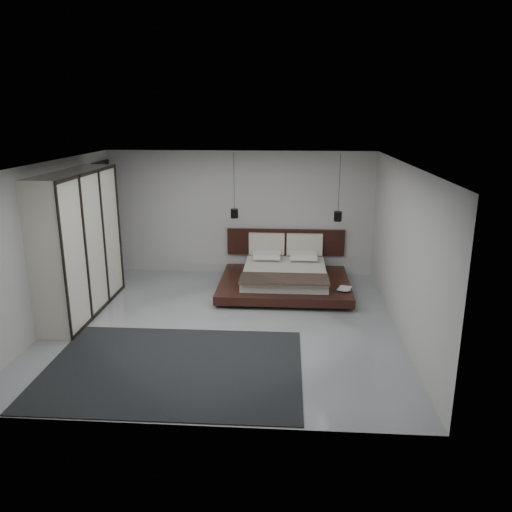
# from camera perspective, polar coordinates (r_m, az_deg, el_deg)

# --- Properties ---
(floor) EXTENTS (6.00, 6.00, 0.00)m
(floor) POSITION_cam_1_polar(r_m,az_deg,el_deg) (8.91, -3.65, -7.73)
(floor) COLOR #989BA0
(floor) RESTS_ON ground
(ceiling) EXTENTS (6.00, 6.00, 0.00)m
(ceiling) POSITION_cam_1_polar(r_m,az_deg,el_deg) (8.20, -4.00, 10.50)
(ceiling) COLOR white
(ceiling) RESTS_ON wall_back
(wall_back) EXTENTS (6.00, 0.00, 6.00)m
(wall_back) POSITION_cam_1_polar(r_m,az_deg,el_deg) (11.35, -1.79, 4.89)
(wall_back) COLOR #BABAB7
(wall_back) RESTS_ON floor
(wall_front) EXTENTS (6.00, 0.00, 6.00)m
(wall_front) POSITION_cam_1_polar(r_m,az_deg,el_deg) (5.64, -7.91, -6.85)
(wall_front) COLOR #BABAB7
(wall_front) RESTS_ON floor
(wall_left) EXTENTS (0.00, 6.00, 6.00)m
(wall_left) POSITION_cam_1_polar(r_m,az_deg,el_deg) (9.33, -22.40, 1.26)
(wall_left) COLOR #BABAB7
(wall_left) RESTS_ON floor
(wall_right) EXTENTS (0.00, 6.00, 6.00)m
(wall_right) POSITION_cam_1_polar(r_m,az_deg,el_deg) (8.58, 16.46, 0.60)
(wall_right) COLOR #BABAB7
(wall_right) RESTS_ON floor
(lattice_screen) EXTENTS (0.05, 0.90, 2.60)m
(lattice_screen) POSITION_cam_1_polar(r_m,az_deg,el_deg) (11.52, -16.87, 3.87)
(lattice_screen) COLOR black
(lattice_screen) RESTS_ON floor
(bed) EXTENTS (2.66, 2.34, 1.06)m
(bed) POSITION_cam_1_polar(r_m,az_deg,el_deg) (10.52, 3.29, -2.32)
(bed) COLOR black
(bed) RESTS_ON floor
(book_lower) EXTENTS (0.23, 0.30, 0.03)m
(book_lower) POSITION_cam_1_polar(r_m,az_deg,el_deg) (9.98, 9.54, -3.68)
(book_lower) COLOR #99724C
(book_lower) RESTS_ON bed
(book_upper) EXTENTS (0.33, 0.37, 0.02)m
(book_upper) POSITION_cam_1_polar(r_m,az_deg,el_deg) (9.94, 9.46, -3.59)
(book_upper) COLOR #99724C
(book_upper) RESTS_ON book_lower
(pendant_left) EXTENTS (0.16, 0.16, 1.37)m
(pendant_left) POSITION_cam_1_polar(r_m,az_deg,el_deg) (10.67, -2.48, 4.92)
(pendant_left) COLOR black
(pendant_left) RESTS_ON ceiling
(pendant_right) EXTENTS (0.17, 0.17, 1.40)m
(pendant_right) POSITION_cam_1_polar(r_m,az_deg,el_deg) (10.66, 9.34, 4.53)
(pendant_right) COLOR black
(pendant_right) RESTS_ON ceiling
(wardrobe) EXTENTS (0.63, 2.66, 2.61)m
(wardrobe) POSITION_cam_1_polar(r_m,az_deg,el_deg) (9.61, -19.60, 1.35)
(wardrobe) COLOR beige
(wardrobe) RESTS_ON floor
(rug) EXTENTS (3.73, 2.68, 0.02)m
(rug) POSITION_cam_1_polar(r_m,az_deg,el_deg) (7.54, -9.40, -12.48)
(rug) COLOR black
(rug) RESTS_ON floor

